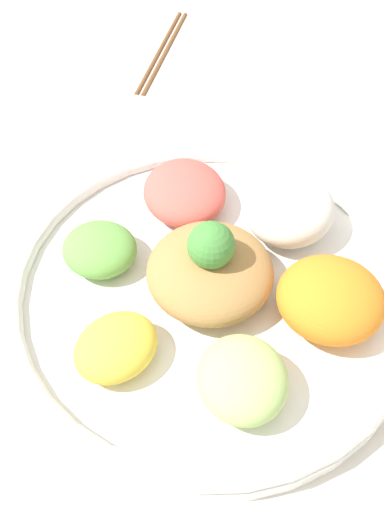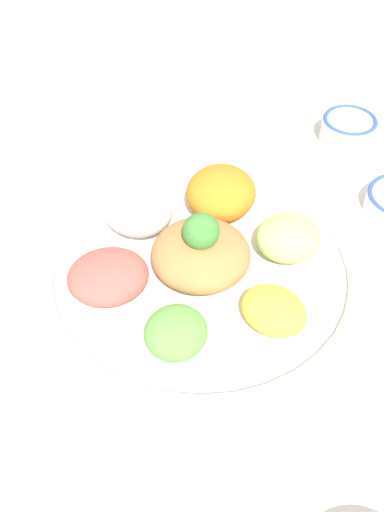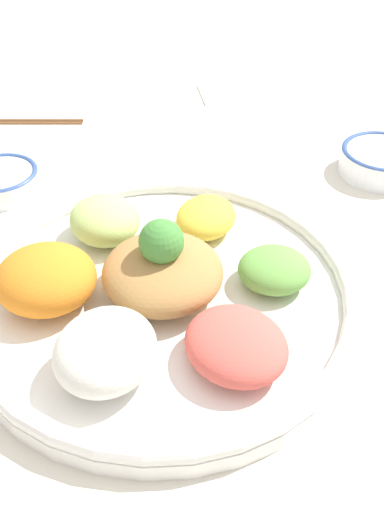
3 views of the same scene
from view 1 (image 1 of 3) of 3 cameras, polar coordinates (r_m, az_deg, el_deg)
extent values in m
plane|color=silver|center=(0.64, -2.04, -4.12)|extent=(2.40, 2.40, 0.00)
cylinder|color=white|center=(0.63, 1.65, -3.57)|extent=(0.42, 0.42, 0.02)
torus|color=white|center=(0.62, 1.68, -2.77)|extent=(0.42, 0.42, 0.02)
ellipsoid|color=orange|center=(0.59, 13.06, -4.02)|extent=(0.14, 0.14, 0.06)
ellipsoid|color=white|center=(0.66, 9.33, 4.28)|extent=(0.13, 0.13, 0.06)
ellipsoid|color=#E55B51|center=(0.68, -0.71, 6.11)|extent=(0.11, 0.10, 0.04)
ellipsoid|color=#6BAD4C|center=(0.63, -8.79, 0.65)|extent=(0.11, 0.11, 0.04)
ellipsoid|color=yellow|center=(0.56, -7.25, -8.59)|extent=(0.10, 0.10, 0.04)
ellipsoid|color=#B7DB7A|center=(0.54, 4.83, -11.61)|extent=(0.10, 0.09, 0.05)
ellipsoid|color=#AD7F47|center=(0.60, 1.73, -1.50)|extent=(0.13, 0.13, 0.05)
sphere|color=#478E3D|center=(0.57, 1.83, 1.05)|extent=(0.05, 0.05, 0.05)
cylinder|color=brown|center=(0.98, -2.52, 18.99)|extent=(0.20, 0.13, 0.01)
cylinder|color=brown|center=(0.98, -3.11, 19.07)|extent=(0.20, 0.13, 0.01)
ellipsoid|color=white|center=(0.83, 15.43, 10.31)|extent=(0.06, 0.06, 0.01)
camera|label=2|loc=(0.65, -69.34, 33.79)|focal=42.00mm
camera|label=3|loc=(0.83, 18.16, 45.18)|focal=42.00mm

